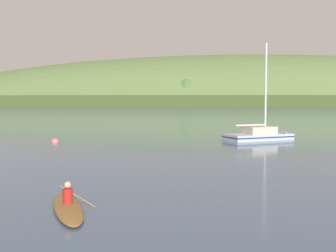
# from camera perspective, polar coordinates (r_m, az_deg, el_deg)

# --- Properties ---
(far_shoreline_hill) EXTENTS (475.17, 135.59, 56.42)m
(far_shoreline_hill) POSITION_cam_1_polar(r_m,az_deg,el_deg) (244.59, 9.53, 2.82)
(far_shoreline_hill) COLOR #3C4E24
(far_shoreline_hill) RESTS_ON ground
(sailboat_midwater_white) EXTENTS (6.72, 5.66, 9.44)m
(sailboat_midwater_white) POSITION_cam_1_polar(r_m,az_deg,el_deg) (38.19, 12.98, -1.51)
(sailboat_midwater_white) COLOR #ADB2BC
(sailboat_midwater_white) RESTS_ON ground
(canoe_with_paddler) EXTENTS (2.86, 4.27, 1.02)m
(canoe_with_paddler) POSITION_cam_1_polar(r_m,az_deg,el_deg) (14.24, -13.18, -10.44)
(canoe_with_paddler) COLOR brown
(canoe_with_paddler) RESTS_ON ground
(mooring_buoy_foreground) EXTENTS (0.62, 0.62, 0.70)m
(mooring_buoy_foreground) POSITION_cam_1_polar(r_m,az_deg,el_deg) (36.31, -14.81, -2.07)
(mooring_buoy_foreground) COLOR #E06675
(mooring_buoy_foreground) RESTS_ON ground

